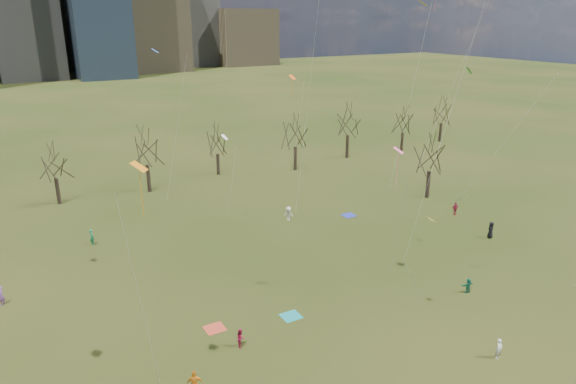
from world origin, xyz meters
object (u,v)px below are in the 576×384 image
blanket_crimson (215,328)px  person_1 (499,349)px  person_2 (241,338)px  blanket_navy (349,215)px  person_4 (195,383)px  blanket_teal (291,316)px

blanket_crimson → person_1: 21.88m
person_1 → person_2: (-15.89, 10.87, -0.05)m
blanket_navy → person_4: size_ratio=0.85×
person_1 → person_2: 19.25m
blanket_teal → person_2: (-5.41, -1.63, 0.74)m
person_1 → blanket_crimson: bearing=127.9°
blanket_teal → person_4: (-10.35, -5.03, 0.93)m
blanket_crimson → person_1: size_ratio=0.99×
person_2 → blanket_navy: bearing=-33.9°
blanket_navy → blanket_crimson: bearing=-148.7°
blanket_crimson → person_2: (0.87, -3.18, 0.74)m
blanket_teal → blanket_navy: same height
blanket_teal → person_4: size_ratio=0.85×
blanket_crimson → person_2: 3.37m
blanket_navy → person_2: bearing=-142.6°
person_2 → person_4: size_ratio=0.80×
blanket_teal → person_1: bearing=-50.0°
blanket_crimson → person_1: (16.75, -14.05, 0.79)m
person_1 → person_2: bearing=133.5°
blanket_navy → person_2: person_2 is taller
blanket_crimson → person_2: bearing=-74.8°
person_1 → blanket_navy: bearing=63.0°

